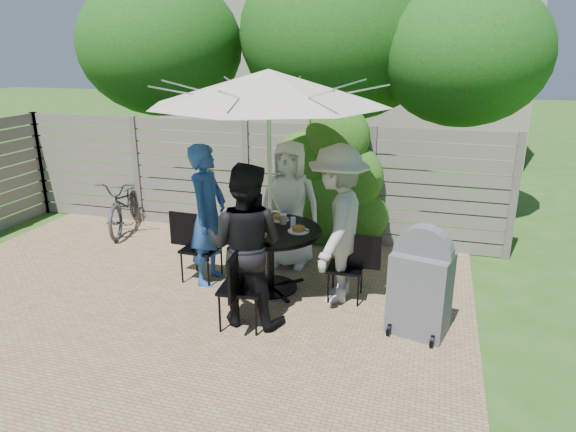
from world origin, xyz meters
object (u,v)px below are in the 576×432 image
(person_right, at_px, (337,225))
(plate_front, at_px, (260,237))
(chair_front, at_px, (242,303))
(person_front, at_px, (245,246))
(plate_left, at_px, (243,224))
(umbrella, at_px, (269,87))
(chair_right, at_px, (347,280))
(syrup_jug, at_px, (267,221))
(patio_table, at_px, (270,248))
(person_left, at_px, (208,215))
(chair_left, at_px, (201,261))
(bicycle, at_px, (126,203))
(plate_back, at_px, (279,218))
(plate_right, at_px, (299,230))
(chair_back, at_px, (292,244))
(glass_back, at_px, (269,216))
(glass_right, at_px, (293,223))
(bbq_grill, at_px, (421,285))
(person_back, at_px, (290,205))
(glass_front, at_px, (272,231))
(coffee_cup, at_px, (283,219))

(person_right, xyz_separation_m, plate_front, (-0.83, -0.35, -0.11))
(chair_front, bearing_deg, person_front, -5.08)
(chair_front, bearing_deg, plate_left, 14.76)
(umbrella, bearing_deg, plate_left, 179.49)
(chair_right, xyz_separation_m, syrup_jug, (-1.02, 0.06, 0.64))
(chair_front, height_order, plate_front, chair_front)
(patio_table, relative_size, plate_front, 4.82)
(person_left, relative_size, chair_right, 2.14)
(chair_left, distance_m, bicycle, 2.58)
(chair_left, bearing_deg, chair_right, 2.19)
(chair_front, bearing_deg, bicycle, 45.53)
(chair_front, height_order, plate_back, chair_front)
(patio_table, relative_size, plate_right, 4.82)
(plate_left, bearing_deg, person_left, 179.49)
(syrup_jug, bearing_deg, umbrella, -40.32)
(chair_back, relative_size, bicycle, 0.48)
(chair_back, bearing_deg, person_left, -38.07)
(person_front, height_order, glass_back, person_front)
(glass_back, bearing_deg, plate_right, -29.69)
(plate_left, bearing_deg, syrup_jug, 8.95)
(chair_front, height_order, glass_right, same)
(bbq_grill, bearing_deg, chair_right, 161.94)
(person_back, distance_m, plate_back, 0.47)
(chair_left, bearing_deg, plate_right, 2.16)
(person_right, distance_m, syrup_jug, 0.89)
(chair_left, height_order, glass_right, glass_right)
(chair_right, xyz_separation_m, bicycle, (-4.01, 1.52, 0.20))
(chair_right, bearing_deg, plate_back, -23.04)
(plate_right, distance_m, bicycle, 3.75)
(person_front, bearing_deg, glass_right, -105.52)
(plate_back, relative_size, glass_back, 1.86)
(syrup_jug, height_order, bicycle, syrup_jug)
(glass_front, height_order, bicycle, glass_front)
(plate_back, xyz_separation_m, glass_back, (-0.11, -0.10, 0.05))
(glass_front, xyz_separation_m, bicycle, (-3.15, 1.78, -0.43))
(plate_right, bearing_deg, plate_back, 134.49)
(umbrella, height_order, bbq_grill, umbrella)
(plate_back, height_order, plate_right, same)
(person_back, relative_size, coffee_cup, 14.71)
(coffee_cup, bearing_deg, glass_front, -89.93)
(chair_front, height_order, plate_left, chair_front)
(plate_left, bearing_deg, chair_front, -69.99)
(chair_right, bearing_deg, glass_right, -11.02)
(person_front, height_order, glass_right, person_front)
(chair_left, relative_size, bicycle, 0.52)
(bbq_grill, bearing_deg, person_back, 156.56)
(syrup_jug, bearing_deg, chair_front, -87.04)
(person_front, distance_m, bbq_grill, 1.90)
(person_front, xyz_separation_m, plate_back, (0.01, 1.19, -0.07))
(chair_back, bearing_deg, person_right, 43.39)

